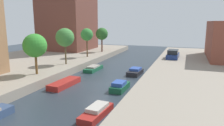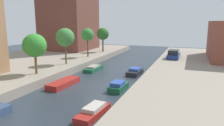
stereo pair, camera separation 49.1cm
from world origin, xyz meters
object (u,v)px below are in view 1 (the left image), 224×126
at_px(street_tree_3, 65,38).
at_px(moored_boat_right_4, 135,72).
at_px(moored_boat_right_3, 120,86).
at_px(parked_car, 173,55).
at_px(moored_boat_left_3, 93,68).
at_px(moored_boat_right_2, 97,112).
at_px(moored_boat_left_2, 64,83).
at_px(street_tree_2, 35,46).
at_px(street_tree_4, 87,35).
at_px(street_tree_5, 102,34).

bearing_deg(street_tree_3, moored_boat_right_4, 6.15).
bearing_deg(moored_boat_right_4, moored_boat_right_3, -89.50).
distance_m(parked_car, moored_boat_left_3, 14.38).
bearing_deg(moored_boat_right_3, street_tree_3, 149.66).
distance_m(moored_boat_left_3, moored_boat_right_2, 15.66).
height_order(moored_boat_right_2, moored_boat_right_3, moored_boat_right_3).
bearing_deg(moored_boat_right_2, parked_car, 80.47).
relative_size(street_tree_3, moored_boat_right_4, 1.61).
bearing_deg(moored_boat_left_2, street_tree_3, 120.52).
height_order(moored_boat_right_2, moored_boat_right_4, moored_boat_right_4).
distance_m(street_tree_2, moored_boat_right_2, 12.97).
distance_m(street_tree_4, moored_boat_right_3, 17.34).
height_order(street_tree_3, parked_car, street_tree_3).
bearing_deg(street_tree_2, moored_boat_right_3, 2.33).
xyz_separation_m(street_tree_2, moored_boat_right_4, (10.31, 7.60, -4.03)).
relative_size(street_tree_4, parked_car, 1.05).
bearing_deg(parked_car, moored_boat_left_3, -138.66).
distance_m(street_tree_3, parked_car, 18.49).
distance_m(parked_car, moored_boat_right_4, 10.72).
xyz_separation_m(moored_boat_left_2, moored_boat_right_2, (6.60, -5.86, 0.03)).
height_order(street_tree_4, moored_boat_left_2, street_tree_4).
bearing_deg(parked_car, street_tree_5, 168.03).
xyz_separation_m(moored_boat_left_2, moored_boat_right_4, (6.27, 7.95, 0.08)).
bearing_deg(moored_boat_right_4, moored_boat_left_2, -128.26).
bearing_deg(street_tree_5, street_tree_2, -90.00).
bearing_deg(street_tree_2, moored_boat_right_4, 36.42).
height_order(street_tree_2, parked_car, street_tree_2).
bearing_deg(moored_boat_right_2, street_tree_2, 149.72).
height_order(parked_car, moored_boat_right_2, parked_car).
xyz_separation_m(street_tree_2, moored_boat_left_3, (3.83, 7.90, -4.10)).
bearing_deg(street_tree_4, parked_car, 14.53).
bearing_deg(parked_car, street_tree_2, -130.05).
bearing_deg(street_tree_5, moored_boat_right_2, -68.25).
bearing_deg(parked_car, street_tree_4, -165.47).
distance_m(street_tree_5, moored_boat_left_2, 21.64).
height_order(moored_boat_right_3, moored_boat_right_4, moored_boat_right_3).
distance_m(street_tree_2, moored_boat_left_3, 9.69).
bearing_deg(moored_boat_left_3, street_tree_3, -159.88).
xyz_separation_m(moored_boat_left_3, moored_boat_right_3, (6.53, -7.47, 0.10)).
xyz_separation_m(street_tree_4, moored_boat_right_2, (10.63, -19.79, -4.57)).
relative_size(street_tree_4, moored_boat_left_3, 1.26).
bearing_deg(moored_boat_right_3, moored_boat_left_2, -173.04).
distance_m(moored_boat_left_2, moored_boat_right_2, 8.82).
bearing_deg(moored_boat_right_2, moored_boat_left_3, 115.74).
bearing_deg(moored_boat_right_3, street_tree_4, 128.25).
bearing_deg(moored_boat_right_3, street_tree_2, -177.67).
height_order(street_tree_3, street_tree_4, street_tree_3).
xyz_separation_m(moored_boat_right_2, moored_boat_right_4, (-0.33, 13.81, 0.05)).
height_order(street_tree_3, moored_boat_right_4, street_tree_3).
xyz_separation_m(street_tree_2, parked_car, (14.59, 17.36, -2.81)).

